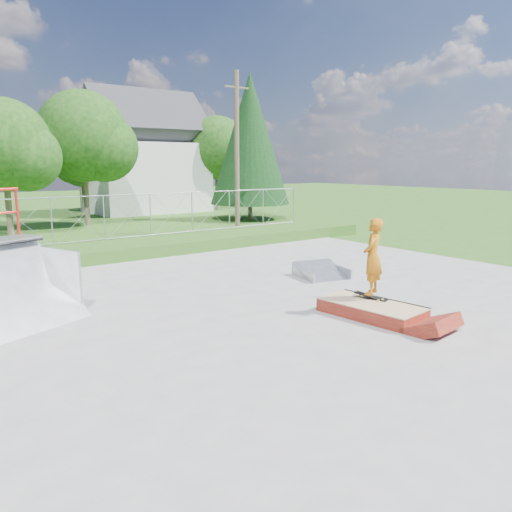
# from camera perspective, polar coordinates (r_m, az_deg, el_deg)

# --- Properties ---
(ground) EXTENTS (120.00, 120.00, 0.00)m
(ground) POSITION_cam_1_polar(r_m,az_deg,el_deg) (11.88, 1.44, -6.70)
(ground) COLOR #315D1A
(ground) RESTS_ON ground
(concrete_pad) EXTENTS (20.00, 16.00, 0.04)m
(concrete_pad) POSITION_cam_1_polar(r_m,az_deg,el_deg) (11.87, 1.44, -6.61)
(concrete_pad) COLOR gray
(concrete_pad) RESTS_ON ground
(grass_berm) EXTENTS (24.00, 3.00, 0.50)m
(grass_berm) POSITION_cam_1_polar(r_m,az_deg,el_deg) (19.95, -15.80, 0.68)
(grass_berm) COLOR #315D1A
(grass_berm) RESTS_ON ground
(grind_box) EXTENTS (1.40, 2.47, 0.35)m
(grind_box) POSITION_cam_1_polar(r_m,az_deg,el_deg) (11.89, 13.03, -6.06)
(grind_box) COLOR maroon
(grind_box) RESTS_ON concrete_pad
(flat_bank_ramp) EXTENTS (1.67, 1.74, 0.42)m
(flat_bank_ramp) POSITION_cam_1_polar(r_m,az_deg,el_deg) (15.68, 7.53, -1.76)
(flat_bank_ramp) COLOR #929499
(flat_bank_ramp) RESTS_ON concrete_pad
(skateboard) EXTENTS (0.46, 0.82, 0.13)m
(skateboard) POSITION_cam_1_polar(r_m,az_deg,el_deg) (12.21, 13.00, -4.56)
(skateboard) COLOR black
(skateboard) RESTS_ON grind_box
(skater) EXTENTS (0.78, 0.68, 1.80)m
(skater) POSITION_cam_1_polar(r_m,az_deg,el_deg) (12.01, 13.18, -0.41)
(skater) COLOR #C26C11
(skater) RESTS_ON grind_box
(chain_link_fence) EXTENTS (20.00, 0.06, 1.80)m
(chain_link_fence) POSITION_cam_1_polar(r_m,az_deg,el_deg) (20.73, -16.97, 4.19)
(chain_link_fence) COLOR #94989C
(chain_link_fence) RESTS_ON grass_berm
(gable_house) EXTENTS (8.40, 6.08, 8.94)m
(gable_house) POSITION_cam_1_polar(r_m,az_deg,el_deg) (38.40, -12.55, 10.72)
(gable_house) COLOR silver
(gable_house) RESTS_ON ground
(utility_pole) EXTENTS (0.24, 0.24, 8.00)m
(utility_pole) POSITION_cam_1_polar(r_m,az_deg,el_deg) (25.46, -2.20, 11.58)
(utility_pole) COLOR brown
(utility_pole) RESTS_ON ground
(tree_left_near) EXTENTS (4.76, 4.48, 6.65)m
(tree_left_near) POSITION_cam_1_polar(r_m,az_deg,el_deg) (27.24, -26.31, 10.95)
(tree_left_near) COLOR brown
(tree_left_near) RESTS_ON ground
(tree_center) EXTENTS (5.44, 5.12, 7.60)m
(tree_center) POSITION_cam_1_polar(r_m,az_deg,el_deg) (30.36, -18.54, 12.47)
(tree_center) COLOR brown
(tree_center) RESTS_ON ground
(tree_right_far) EXTENTS (5.10, 4.80, 7.12)m
(tree_right_far) POSITION_cam_1_polar(r_m,az_deg,el_deg) (39.06, -4.03, 11.97)
(tree_right_far) COLOR brown
(tree_right_far) RESTS_ON ground
(tree_back_mid) EXTENTS (4.08, 3.84, 5.70)m
(tree_back_mid) POSITION_cam_1_polar(r_m,az_deg,el_deg) (38.73, -18.89, 10.10)
(tree_back_mid) COLOR brown
(tree_back_mid) RESTS_ON ground
(conifer_tree) EXTENTS (5.04, 5.04, 9.10)m
(conifer_tree) POSITION_cam_1_polar(r_m,az_deg,el_deg) (32.18, -0.70, 13.22)
(conifer_tree) COLOR brown
(conifer_tree) RESTS_ON ground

